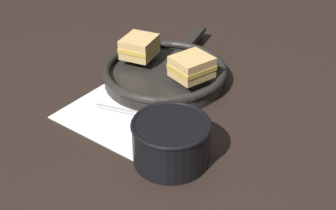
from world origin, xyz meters
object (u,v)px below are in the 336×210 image
sandwich_near_left (139,47)px  soup_bowl (171,139)px  spoon (150,116)px  skillet (165,73)px  sandwich_near_right (192,67)px

sandwich_near_left → soup_bowl: bearing=-35.8°
spoon → sandwich_near_left: sandwich_near_left is taller
skillet → sandwich_near_right: 0.09m
spoon → skillet: size_ratio=0.41×
sandwich_near_right → spoon: bearing=-89.0°
spoon → skillet: (-0.08, 0.13, 0.01)m
spoon → sandwich_near_left: size_ratio=1.64×
sandwich_near_right → skillet: bearing=179.9°
soup_bowl → sandwich_near_left: size_ratio=1.38×
skillet → spoon: bearing=-59.2°
soup_bowl → sandwich_near_left: sandwich_near_left is taller
spoon → skillet: skillet is taller
skillet → sandwich_near_right: (0.08, -0.00, 0.04)m
sandwich_near_right → sandwich_near_left: bearing=-178.6°
skillet → sandwich_near_left: bearing=-177.1°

